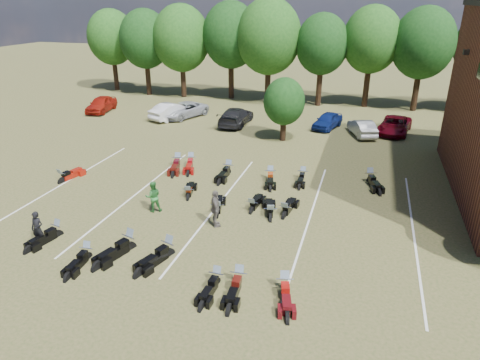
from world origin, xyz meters
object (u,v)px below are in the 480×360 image
at_px(car_0, 101,104).
at_px(motorcycle_7, 63,182).
at_px(person_grey, 215,209).
at_px(motorcycle_14, 178,167).
at_px(person_black, 38,228).
at_px(person_green, 153,197).
at_px(car_4, 328,121).
at_px(motorcycle_3, 130,249).
at_px(motorcycle_0, 58,236).

xyz_separation_m(car_0, motorcycle_7, (7.94, -16.23, -0.76)).
height_order(person_grey, motorcycle_14, person_grey).
bearing_deg(person_black, motorcycle_14, 76.86).
relative_size(person_grey, motorcycle_7, 0.86).
bearing_deg(person_green, car_0, -82.19).
bearing_deg(car_4, motorcycle_7, -114.31).
height_order(car_4, motorcycle_3, car_4).
height_order(person_green, motorcycle_7, person_green).
xyz_separation_m(person_green, motorcycle_7, (-7.20, 1.84, -0.85)).
height_order(person_green, motorcycle_0, person_green).
bearing_deg(motorcycle_0, car_4, 77.14).
bearing_deg(motorcycle_7, person_black, 131.51).
relative_size(car_4, motorcycle_7, 1.77).
height_order(car_4, person_green, person_green).
distance_m(car_0, car_4, 22.13).
height_order(person_green, motorcycle_14, person_green).
distance_m(person_grey, motorcycle_7, 11.16).
distance_m(person_black, person_green, 5.67).
distance_m(car_0, motorcycle_14, 17.99).
distance_m(car_4, person_grey, 19.47).
distance_m(motorcycle_7, motorcycle_14, 7.24).
bearing_deg(person_black, motorcycle_0, 67.24).
bearing_deg(motorcycle_3, motorcycle_7, 161.03).
bearing_deg(car_4, person_grey, -83.95).
relative_size(person_grey, motorcycle_0, 0.90).
relative_size(car_4, motorcycle_14, 1.63).
distance_m(person_black, motorcycle_14, 11.03).
xyz_separation_m(person_green, motorcycle_0, (-3.16, -3.70, -0.85)).
bearing_deg(motorcycle_7, person_green, 176.60).
bearing_deg(motorcycle_3, motorcycle_0, -164.24).
distance_m(person_green, motorcycle_3, 3.88).
xyz_separation_m(person_grey, motorcycle_3, (-2.96, -3.17, -0.96)).
xyz_separation_m(car_0, person_grey, (18.80, -18.63, 0.20)).
xyz_separation_m(motorcycle_0, motorcycle_7, (-4.03, 5.53, 0.00)).
bearing_deg(car_0, motorcycle_7, -72.63).
xyz_separation_m(car_4, motorcycle_3, (-6.29, -22.35, -0.67)).
distance_m(car_4, motorcycle_0, 24.53).
height_order(car_4, motorcycle_14, car_4).
bearing_deg(motorcycle_3, person_black, -153.24).
bearing_deg(motorcycle_7, person_grey, 178.48).
xyz_separation_m(person_green, motorcycle_14, (-1.52, 6.33, -0.85)).
bearing_deg(motorcycle_14, motorcycle_3, -91.39).
distance_m(car_0, person_black, 25.41).
distance_m(person_grey, motorcycle_0, 7.57).
relative_size(person_green, person_grey, 0.89).
bearing_deg(car_0, person_black, -71.31).
relative_size(car_4, person_green, 2.32).
distance_m(person_green, motorcycle_7, 7.48).
distance_m(car_0, motorcycle_7, 18.09).
bearing_deg(person_grey, car_4, -38.54).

